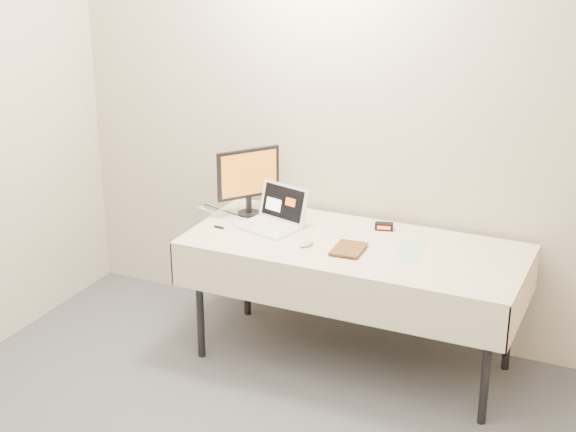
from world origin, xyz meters
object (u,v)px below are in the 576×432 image
at_px(monitor, 248,177).
at_px(book, 334,230).
at_px(table, 354,254).
at_px(laptop, 274,217).

distance_m(monitor, book, 0.73).
bearing_deg(table, book, -123.42).
bearing_deg(table, monitor, 166.96).
bearing_deg(laptop, monitor, 168.18).
bearing_deg(monitor, laptop, -79.65).
bearing_deg(monitor, table, -65.26).
height_order(table, laptop, laptop).
relative_size(table, laptop, 4.73).
distance_m(laptop, book, 0.47).
relative_size(laptop, monitor, 0.98).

